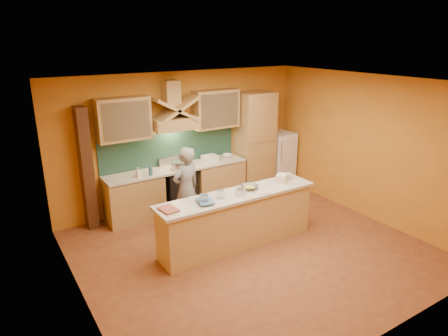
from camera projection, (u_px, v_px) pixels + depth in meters
floor at (252, 250)px, 6.80m from camera, size 5.50×5.00×0.01m
ceiling at (256, 83)px, 5.91m from camera, size 5.50×5.00×0.01m
wall_back at (183, 139)px, 8.36m from camera, size 5.50×0.02×2.80m
wall_front at (390, 235)px, 4.35m from camera, size 5.50×0.02×2.80m
wall_left at (76, 210)px, 4.96m from camera, size 0.02×5.00×2.80m
wall_right at (368, 147)px, 7.75m from camera, size 0.02×5.00×2.80m
base_cabinet_left at (134, 199)px, 7.79m from camera, size 1.10×0.60×0.86m
base_cabinet_right at (217, 181)px, 8.75m from camera, size 1.10×0.60×0.86m
counter_top at (177, 168)px, 8.12m from camera, size 3.00×0.62×0.04m
stove at (178, 189)px, 8.27m from camera, size 0.60×0.58×0.90m
backsplash at (170, 148)px, 8.24m from camera, size 3.00×0.03×0.70m
range_hood at (174, 123)px, 7.87m from camera, size 0.92×0.50×0.24m
hood_chimney at (171, 93)px, 7.77m from camera, size 0.30×0.30×0.50m
upper_cabinet_left at (123, 119)px, 7.37m from camera, size 1.00×0.35×0.80m
upper_cabinet_right at (216, 109)px, 8.38m from camera, size 1.00×0.35×0.80m
pantry_column at (255, 143)px, 9.03m from camera, size 0.80×0.60×2.30m
fridge at (279, 159)px, 9.57m from camera, size 0.58×0.60×1.30m
trim_column_left at (86, 169)px, 7.28m from camera, size 0.20×0.30×2.30m
island_body at (237, 221)px, 6.85m from camera, size 2.80×0.55×0.88m
island_top at (238, 195)px, 6.70m from camera, size 2.90×0.62×0.05m
person at (186, 189)px, 7.29m from camera, size 0.65×0.50×1.59m
pot_large at (178, 167)px, 7.98m from camera, size 0.30×0.30×0.15m
pot_small at (185, 162)px, 8.25m from camera, size 0.29×0.29×0.14m
soap_bottle_a at (138, 172)px, 7.52m from camera, size 0.11×0.11×0.19m
soap_bottle_b at (151, 170)px, 7.62m from camera, size 0.10×0.10×0.22m
bowl_back at (227, 156)px, 8.79m from camera, size 0.24×0.24×0.07m
dish_rack at (210, 158)px, 8.55m from camera, size 0.32×0.25×0.11m
book_lower at (162, 211)px, 5.98m from camera, size 0.27×0.34×0.03m
book_upper at (198, 202)px, 6.26m from camera, size 0.30×0.37×0.02m
jar_large at (203, 199)px, 6.28m from camera, size 0.18×0.18×0.15m
jar_small at (221, 194)px, 6.49m from camera, size 0.13×0.13×0.13m
kitchen_scale at (240, 192)px, 6.60m from camera, size 0.13×0.13×0.11m
mixing_bowl at (250, 187)px, 6.88m from camera, size 0.38×0.38×0.07m
cloth at (262, 192)px, 6.73m from camera, size 0.26×0.22×0.02m
grocery_bag_a at (282, 178)px, 7.21m from camera, size 0.28×0.27×0.14m
grocery_bag_b at (287, 176)px, 7.37m from camera, size 0.19×0.16×0.10m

